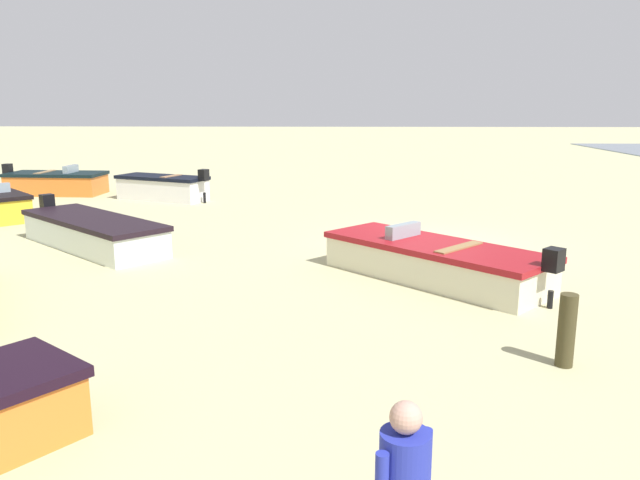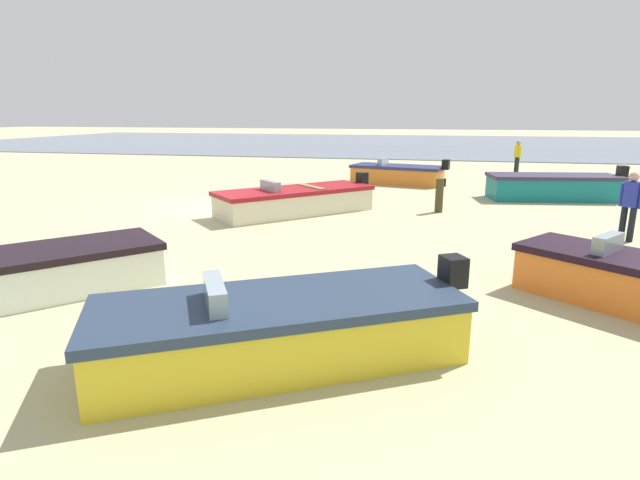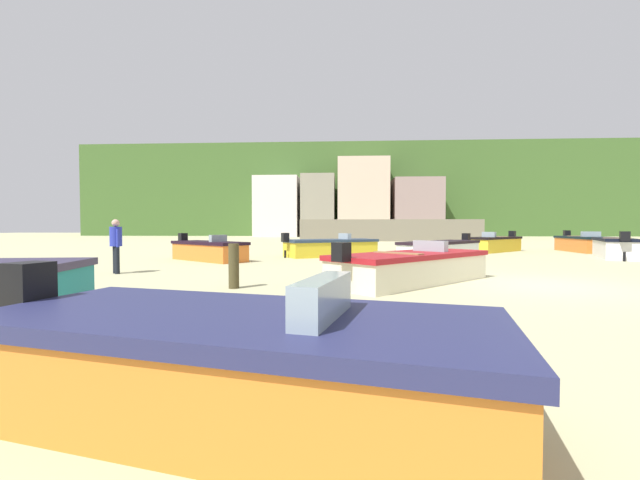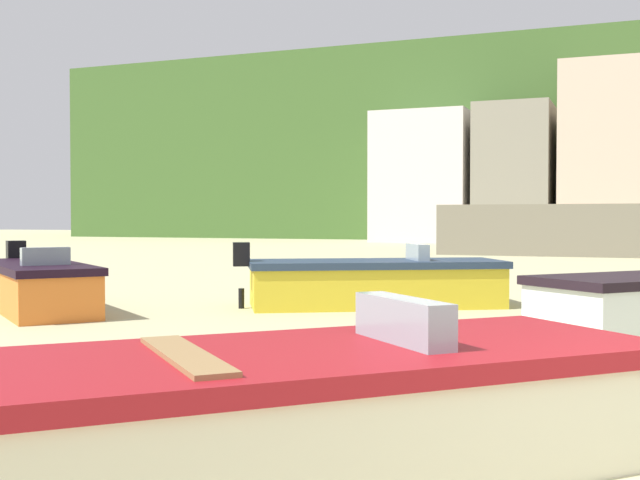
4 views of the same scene
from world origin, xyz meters
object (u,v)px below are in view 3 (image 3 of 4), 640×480
boat_yellow_1 (331,248)px  boat_white_6 (615,248)px  boat_yellow_3 (495,244)px  boat_orange_0 (584,244)px  boat_orange_8 (209,251)px  beach_walker_distant (116,242)px  boat_orange_4 (237,363)px  boat_cream_5 (412,267)px  mooring_post_near_water (234,266)px  boat_white_2 (440,249)px

boat_yellow_1 → boat_white_6: bearing=58.3°
boat_yellow_1 → boat_yellow_3: boat_yellow_3 is taller
boat_yellow_1 → boat_white_6: 12.61m
boat_orange_0 → boat_orange_8: size_ratio=1.05×
boat_yellow_3 → beach_walker_distant: size_ratio=2.33×
boat_orange_4 → boat_cream_5: size_ratio=0.92×
boat_orange_4 → boat_orange_0: bearing=158.4°
boat_cream_5 → mooring_post_near_water: size_ratio=4.43×
boat_yellow_3 → boat_orange_8: (-13.98, -6.66, -0.02)m
boat_orange_4 → boat_orange_8: (-4.77, 13.48, 0.01)m
boat_orange_0 → boat_white_2: bearing=31.8°
boat_yellow_1 → boat_orange_4: size_ratio=1.10×
boat_white_6 → boat_cream_5: bearing=-118.0°
mooring_post_near_water → boat_white_6: bearing=33.5°
beach_walker_distant → boat_white_6: bearing=-113.3°
boat_orange_0 → boat_orange_8: 20.09m
boat_yellow_1 → boat_cream_5: boat_yellow_1 is taller
boat_orange_4 → beach_walker_distant: size_ratio=2.57×
boat_yellow_1 → boat_white_2: boat_yellow_1 is taller
boat_white_6 → beach_walker_distant: size_ratio=2.30×
boat_white_2 → boat_orange_4: 16.13m
boat_orange_0 → boat_white_6: (-1.34, -4.61, 0.01)m
boat_yellow_1 → boat_cream_5: (2.29, -8.93, -0.02)m
boat_yellow_3 → boat_cream_5: (-6.74, -12.87, -0.04)m
boat_orange_0 → boat_orange_8: bearing=22.7°
boat_cream_5 → mooring_post_near_water: (-4.18, -1.15, 0.12)m
boat_white_2 → boat_orange_4: bearing=113.2°
boat_white_2 → mooring_post_near_water: size_ratio=4.52×
boat_orange_0 → boat_white_2: size_ratio=0.86×
boat_yellow_3 → boat_orange_0: bearing=-131.7°
boat_yellow_1 → boat_cream_5: 9.22m
boat_orange_8 → mooring_post_near_water: boat_orange_8 is taller
boat_cream_5 → beach_walker_distant: beach_walker_distant is taller
boat_white_2 → boat_orange_8: size_ratio=1.21×
boat_orange_0 → boat_yellow_3: boat_orange_0 is taller
boat_cream_5 → boat_white_6: 13.32m
boat_white_2 → boat_white_6: (7.70, 0.42, 0.07)m
boat_yellow_3 → boat_orange_8: boat_yellow_3 is taller
boat_white_6 → boat_orange_8: size_ratio=0.98×
mooring_post_near_water → beach_walker_distant: 5.05m
boat_white_6 → beach_walker_distant: 20.02m
boat_cream_5 → mooring_post_near_water: 4.34m
boat_white_6 → mooring_post_near_water: boat_white_6 is taller
boat_yellow_1 → beach_walker_distant: (-6.17, -7.44, 0.54)m
beach_walker_distant → boat_yellow_3: bearing=-96.8°
boat_cream_5 → boat_orange_4: bearing=-64.1°
boat_yellow_3 → beach_walker_distant: (-15.20, -11.38, 0.52)m
boat_white_6 → boat_orange_8: bearing=-150.1°
boat_orange_0 → boat_cream_5: 17.49m
beach_walker_distant → boat_orange_0: bearing=-103.7°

